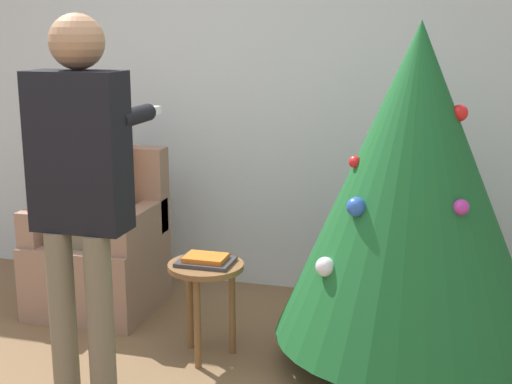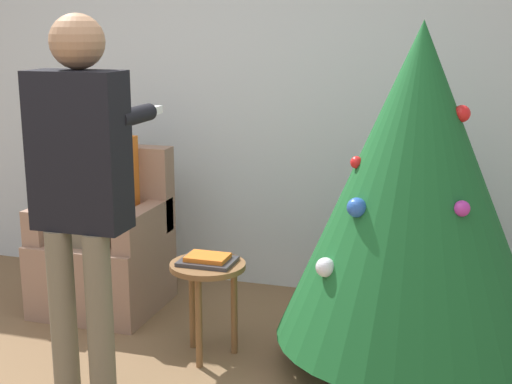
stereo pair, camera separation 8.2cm
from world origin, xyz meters
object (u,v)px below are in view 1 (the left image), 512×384
(side_stool, at_px, (206,280))
(christmas_tree, at_px, (414,185))
(armchair, at_px, (100,253))
(person_standing, at_px, (80,182))
(person_seated, at_px, (95,199))

(side_stool, bearing_deg, christmas_tree, 8.45)
(armchair, height_order, person_standing, person_standing)
(armchair, distance_m, person_standing, 1.47)
(christmas_tree, height_order, armchair, christmas_tree)
(christmas_tree, xyz_separation_m, person_standing, (-1.37, -0.82, 0.11))
(armchair, xyz_separation_m, side_stool, (0.88, -0.49, 0.09))
(christmas_tree, relative_size, person_seated, 1.39)
(armchair, bearing_deg, person_seated, -90.00)
(christmas_tree, bearing_deg, armchair, 170.19)
(person_seated, relative_size, side_stool, 2.43)
(armchair, distance_m, person_seated, 0.36)
(person_seated, bearing_deg, armchair, 90.00)
(christmas_tree, distance_m, side_stool, 1.19)
(armchair, xyz_separation_m, person_standing, (0.55, -1.15, 0.74))
(person_standing, bearing_deg, person_seated, 116.10)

